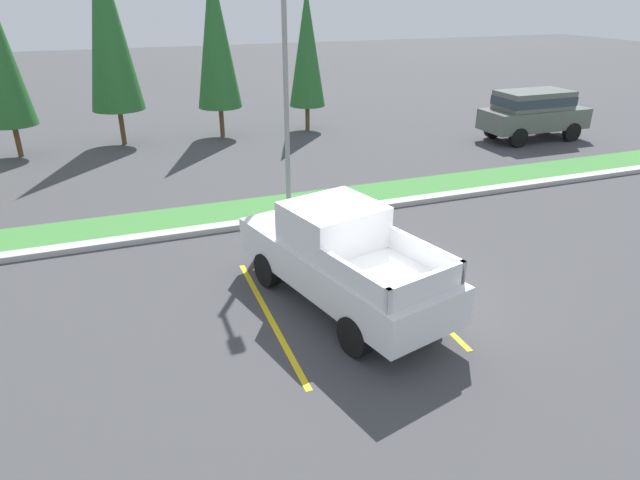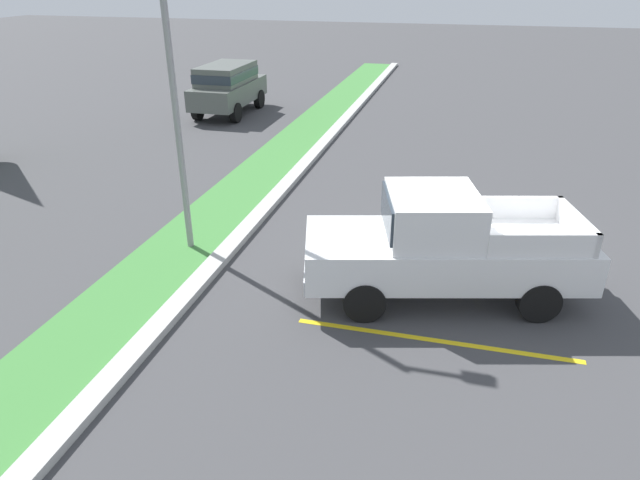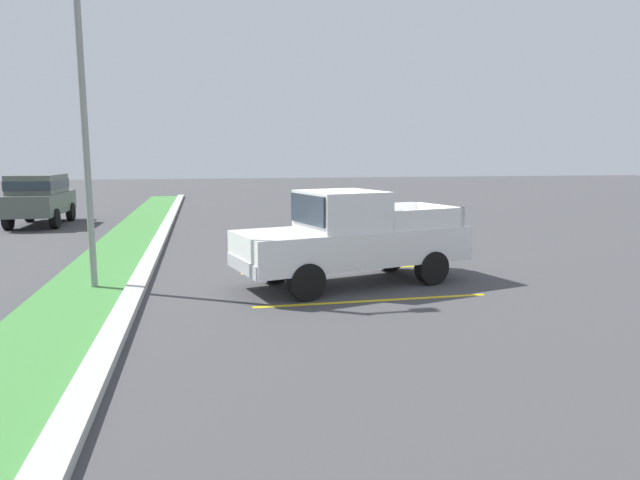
{
  "view_description": "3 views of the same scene",
  "coord_description": "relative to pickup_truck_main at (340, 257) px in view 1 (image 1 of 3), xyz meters",
  "views": [
    {
      "loc": [
        -4.43,
        -8.86,
        5.97
      ],
      "look_at": [
        -0.39,
        1.91,
        0.74
      ],
      "focal_mm": 30.89,
      "sensor_mm": 36.0,
      "label": 1
    },
    {
      "loc": [
        -10.15,
        0.23,
        5.7
      ],
      "look_at": [
        -1.31,
        2.51,
        1.27
      ],
      "focal_mm": 31.46,
      "sensor_mm": 36.0,
      "label": 2
    },
    {
      "loc": [
        -12.32,
        3.57,
        2.85
      ],
      "look_at": [
        -0.54,
        1.05,
        1.02
      ],
      "focal_mm": 31.06,
      "sensor_mm": 36.0,
      "label": 3
    }
  ],
  "objects": [
    {
      "name": "suv_distant",
      "position": [
        13.05,
        9.8,
        0.2
      ],
      "size": [
        4.6,
        1.96,
        2.1
      ],
      "color": "black",
      "rests_on": "ground"
    },
    {
      "name": "parking_line_near",
      "position": [
        -1.54,
        -0.05,
        -1.04
      ],
      "size": [
        0.12,
        4.8,
        0.01
      ],
      "primitive_type": "cube",
      "color": "yellow",
      "rests_on": "ground"
    },
    {
      "name": "cypress_tree_right_inner",
      "position": [
        4.57,
        14.99,
        2.62
      ],
      "size": [
        1.62,
        1.62,
        6.21
      ],
      "color": "brown",
      "rests_on": "ground"
    },
    {
      "name": "cypress_tree_center",
      "position": [
        0.59,
        15.1,
        3.23
      ],
      "size": [
        1.89,
        1.89,
        7.25
      ],
      "color": "brown",
      "rests_on": "ground"
    },
    {
      "name": "grass_median",
      "position": [
        0.54,
        5.76,
        -1.01
      ],
      "size": [
        56.0,
        1.8,
        0.06
      ],
      "primitive_type": "cube",
      "color": "#42843D",
      "rests_on": "ground"
    },
    {
      "name": "pickup_truck_main",
      "position": [
        0.0,
        0.0,
        0.0
      ],
      "size": [
        3.13,
        5.53,
        2.1
      ],
      "color": "black",
      "rests_on": "ground"
    },
    {
      "name": "curb_strip",
      "position": [
        0.54,
        4.66,
        -0.97
      ],
      "size": [
        56.0,
        0.4,
        0.15
      ],
      "primitive_type": "cube",
      "color": "#B2B2AD",
      "rests_on": "ground"
    },
    {
      "name": "cypress_tree_left_inner",
      "position": [
        -3.6,
        15.21,
        3.77
      ],
      "size": [
        2.12,
        2.12,
        8.17
      ],
      "color": "brown",
      "rests_on": "ground"
    },
    {
      "name": "parking_line_far",
      "position": [
        1.56,
        -0.05,
        -1.04
      ],
      "size": [
        0.12,
        4.8,
        0.01
      ],
      "primitive_type": "cube",
      "color": "yellow",
      "rests_on": "ground"
    },
    {
      "name": "street_light",
      "position": [
        0.65,
        5.41,
        3.07
      ],
      "size": [
        0.24,
        1.49,
        7.12
      ],
      "color": "gray",
      "rests_on": "ground"
    },
    {
      "name": "ground_plane",
      "position": [
        0.54,
        -0.34,
        -1.04
      ],
      "size": [
        120.0,
        120.0,
        0.0
      ],
      "primitive_type": "plane",
      "color": "#424244"
    }
  ]
}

